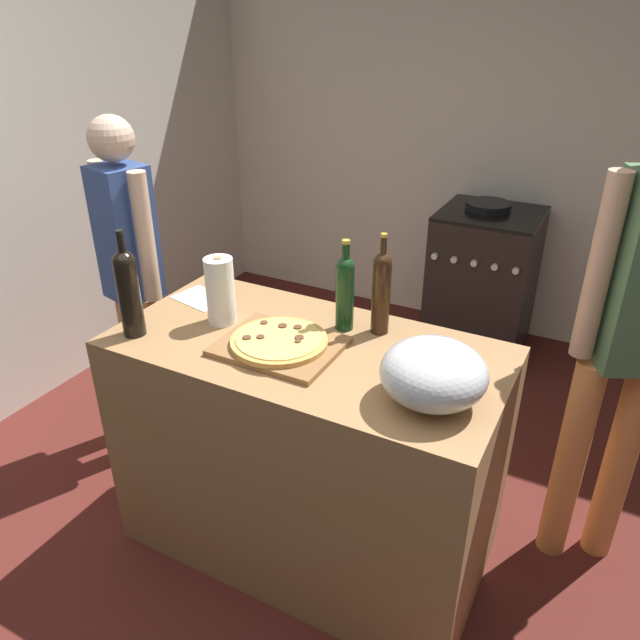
{
  "coord_description": "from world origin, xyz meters",
  "views": [
    {
      "loc": [
        0.84,
        -0.93,
        1.96
      ],
      "look_at": [
        -0.04,
        0.75,
        0.97
      ],
      "focal_mm": 34.13,
      "sensor_mm": 36.0,
      "label": 1
    }
  ],
  "objects_px": {
    "wine_bottle_clear": "(345,290)",
    "wine_bottle_amber": "(381,290)",
    "pizza": "(279,341)",
    "stove": "(482,283)",
    "person_in_red": "(631,326)",
    "person_in_stripes": "(132,272)",
    "paper_towel_roll": "(220,291)",
    "mixing_bowl": "(433,373)",
    "wine_bottle_dark": "(128,290)"
  },
  "relations": [
    {
      "from": "wine_bottle_clear",
      "to": "wine_bottle_amber",
      "type": "height_order",
      "value": "wine_bottle_amber"
    },
    {
      "from": "pizza",
      "to": "stove",
      "type": "relative_size",
      "value": 0.35
    },
    {
      "from": "pizza",
      "to": "person_in_red",
      "type": "relative_size",
      "value": 0.19
    },
    {
      "from": "person_in_stripes",
      "to": "person_in_red",
      "type": "xyz_separation_m",
      "value": [
        2.0,
        0.22,
        0.12
      ]
    },
    {
      "from": "pizza",
      "to": "wine_bottle_amber",
      "type": "bearing_deg",
      "value": 46.96
    },
    {
      "from": "paper_towel_roll",
      "to": "wine_bottle_clear",
      "type": "distance_m",
      "value": 0.45
    },
    {
      "from": "mixing_bowl",
      "to": "wine_bottle_clear",
      "type": "height_order",
      "value": "wine_bottle_clear"
    },
    {
      "from": "paper_towel_roll",
      "to": "wine_bottle_clear",
      "type": "xyz_separation_m",
      "value": [
        0.42,
        0.16,
        0.03
      ]
    },
    {
      "from": "paper_towel_roll",
      "to": "person_in_red",
      "type": "xyz_separation_m",
      "value": [
        1.32,
        0.46,
        -0.03
      ]
    },
    {
      "from": "mixing_bowl",
      "to": "wine_bottle_clear",
      "type": "relative_size",
      "value": 0.93
    },
    {
      "from": "wine_bottle_amber",
      "to": "person_in_red",
      "type": "relative_size",
      "value": 0.21
    },
    {
      "from": "paper_towel_roll",
      "to": "wine_bottle_dark",
      "type": "height_order",
      "value": "wine_bottle_dark"
    },
    {
      "from": "paper_towel_roll",
      "to": "person_in_stripes",
      "type": "xyz_separation_m",
      "value": [
        -0.67,
        0.24,
        -0.15
      ]
    },
    {
      "from": "paper_towel_roll",
      "to": "person_in_stripes",
      "type": "relative_size",
      "value": 0.16
    },
    {
      "from": "paper_towel_roll",
      "to": "stove",
      "type": "relative_size",
      "value": 0.27
    },
    {
      "from": "wine_bottle_clear",
      "to": "person_in_stripes",
      "type": "relative_size",
      "value": 0.21
    },
    {
      "from": "wine_bottle_amber",
      "to": "person_in_stripes",
      "type": "distance_m",
      "value": 1.23
    },
    {
      "from": "wine_bottle_amber",
      "to": "stove",
      "type": "distance_m",
      "value": 1.78
    },
    {
      "from": "wine_bottle_amber",
      "to": "wine_bottle_clear",
      "type": "bearing_deg",
      "value": -164.4
    },
    {
      "from": "wine_bottle_dark",
      "to": "wine_bottle_amber",
      "type": "height_order",
      "value": "wine_bottle_dark"
    },
    {
      "from": "person_in_red",
      "to": "wine_bottle_amber",
      "type": "bearing_deg",
      "value": -161.56
    },
    {
      "from": "wine_bottle_dark",
      "to": "person_in_red",
      "type": "xyz_separation_m",
      "value": [
        1.54,
        0.68,
        -0.08
      ]
    },
    {
      "from": "mixing_bowl",
      "to": "person_in_stripes",
      "type": "distance_m",
      "value": 1.56
    },
    {
      "from": "paper_towel_roll",
      "to": "wine_bottle_dark",
      "type": "relative_size",
      "value": 0.66
    },
    {
      "from": "wine_bottle_clear",
      "to": "wine_bottle_amber",
      "type": "distance_m",
      "value": 0.13
    },
    {
      "from": "wine_bottle_clear",
      "to": "stove",
      "type": "distance_m",
      "value": 1.81
    },
    {
      "from": "stove",
      "to": "wine_bottle_clear",
      "type": "bearing_deg",
      "value": -93.95
    },
    {
      "from": "wine_bottle_dark",
      "to": "pizza",
      "type": "bearing_deg",
      "value": 16.45
    },
    {
      "from": "mixing_bowl",
      "to": "stove",
      "type": "distance_m",
      "value": 2.09
    },
    {
      "from": "stove",
      "to": "person_in_red",
      "type": "distance_m",
      "value": 1.71
    },
    {
      "from": "pizza",
      "to": "wine_bottle_amber",
      "type": "xyz_separation_m",
      "value": [
        0.25,
        0.27,
        0.13
      ]
    },
    {
      "from": "mixing_bowl",
      "to": "wine_bottle_clear",
      "type": "distance_m",
      "value": 0.52
    },
    {
      "from": "mixing_bowl",
      "to": "wine_bottle_clear",
      "type": "bearing_deg",
      "value": 145.68
    },
    {
      "from": "pizza",
      "to": "person_in_stripes",
      "type": "relative_size",
      "value": 0.21
    },
    {
      "from": "paper_towel_roll",
      "to": "person_in_red",
      "type": "relative_size",
      "value": 0.14
    },
    {
      "from": "wine_bottle_dark",
      "to": "person_in_red",
      "type": "bearing_deg",
      "value": 23.83
    },
    {
      "from": "stove",
      "to": "pizza",
      "type": "bearing_deg",
      "value": -97.27
    },
    {
      "from": "mixing_bowl",
      "to": "wine_bottle_dark",
      "type": "distance_m",
      "value": 1.07
    },
    {
      "from": "paper_towel_roll",
      "to": "person_in_red",
      "type": "height_order",
      "value": "person_in_red"
    },
    {
      "from": "paper_towel_roll",
      "to": "stove",
      "type": "bearing_deg",
      "value": 74.02
    },
    {
      "from": "wine_bottle_dark",
      "to": "person_in_red",
      "type": "distance_m",
      "value": 1.69
    },
    {
      "from": "wine_bottle_clear",
      "to": "wine_bottle_amber",
      "type": "relative_size",
      "value": 0.91
    },
    {
      "from": "stove",
      "to": "person_in_stripes",
      "type": "xyz_separation_m",
      "value": [
        -1.21,
        -1.63,
        0.44
      ]
    },
    {
      "from": "wine_bottle_dark",
      "to": "person_in_stripes",
      "type": "xyz_separation_m",
      "value": [
        -0.46,
        0.46,
        -0.2
      ]
    },
    {
      "from": "wine_bottle_dark",
      "to": "wine_bottle_amber",
      "type": "distance_m",
      "value": 0.87
    },
    {
      "from": "paper_towel_roll",
      "to": "person_in_stripes",
      "type": "bearing_deg",
      "value": 160.5
    },
    {
      "from": "pizza",
      "to": "person_in_stripes",
      "type": "xyz_separation_m",
      "value": [
        -0.96,
        0.31,
        -0.06
      ]
    },
    {
      "from": "stove",
      "to": "paper_towel_roll",
      "type": "bearing_deg",
      "value": -105.98
    },
    {
      "from": "paper_towel_roll",
      "to": "wine_bottle_amber",
      "type": "distance_m",
      "value": 0.58
    },
    {
      "from": "person_in_red",
      "to": "mixing_bowl",
      "type": "bearing_deg",
      "value": -129.55
    }
  ]
}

